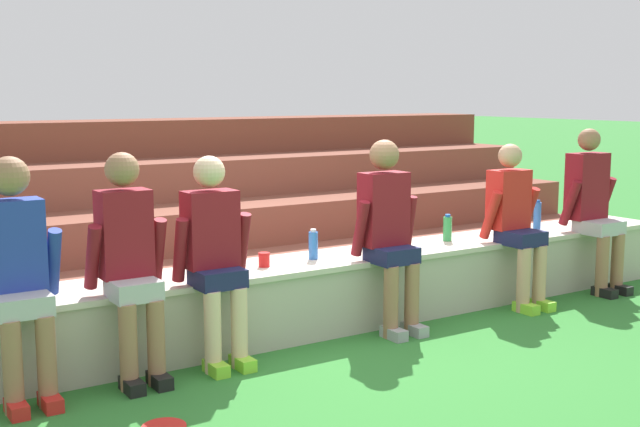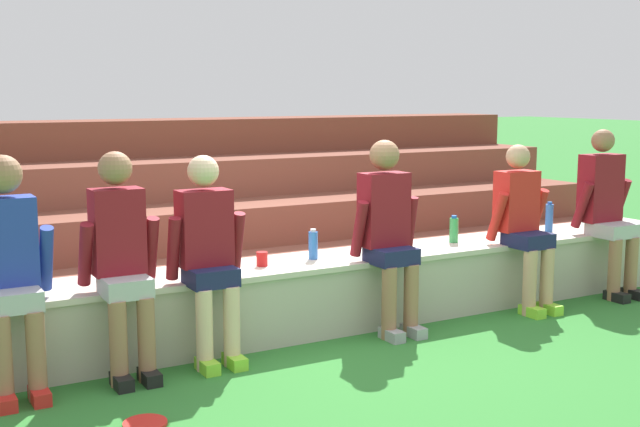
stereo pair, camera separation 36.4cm
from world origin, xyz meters
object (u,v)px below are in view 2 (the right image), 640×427
person_right_of_center (388,229)px  plastic_cup_right_end (262,259)px  person_left_of_center (122,257)px  water_bottle_mid_left (313,245)px  water_bottle_near_right (549,218)px  person_rightmost_edge (607,207)px  person_far_right (523,222)px  person_center (208,252)px  water_bottle_center_gap (617,213)px  person_far_left (9,266)px  plastic_cup_left_end (401,245)px  frisbee (145,424)px  water_bottle_mid_right (454,230)px

person_right_of_center → plastic_cup_right_end: person_right_of_center is taller
person_left_of_center → water_bottle_mid_left: bearing=11.7°
water_bottle_near_right → person_rightmost_edge: bearing=-43.1°
person_far_right → person_rightmost_edge: bearing=0.7°
person_center → water_bottle_center_gap: 4.31m
person_far_right → water_bottle_near_right: size_ratio=4.97×
person_far_left → person_rightmost_edge: person_rightmost_edge is taller
person_center → plastic_cup_left_end: size_ratio=13.54×
person_far_left → plastic_cup_right_end: (1.76, 0.27, -0.19)m
frisbee → water_bottle_mid_right: bearing=21.2°
person_left_of_center → frisbee: size_ratio=5.93×
person_left_of_center → person_far_right: size_ratio=1.05×
person_right_of_center → person_far_right: bearing=0.3°
person_far_left → water_bottle_mid_right: (3.56, 0.33, -0.13)m
person_left_of_center → person_far_right: bearing=-0.2°
frisbee → water_bottle_mid_left: bearing=34.5°
person_left_of_center → water_bottle_mid_left: person_left_of_center is taller
person_rightmost_edge → person_center: bearing=-179.7°
person_rightmost_edge → water_bottle_mid_right: person_rightmost_edge is taller
person_far_left → water_bottle_center_gap: 5.53m
person_center → plastic_cup_left_end: 1.76m
person_left_of_center → water_bottle_center_gap: person_left_of_center is taller
person_rightmost_edge → water_bottle_mid_right: bearing=166.4°
water_bottle_near_right → plastic_cup_right_end: (-2.87, -0.05, -0.08)m
water_bottle_mid_right → water_bottle_near_right: (1.07, -0.01, 0.02)m
water_bottle_mid_left → plastic_cup_right_end: size_ratio=2.21×
plastic_cup_right_end → frisbee: (-1.23, -1.11, -0.58)m
person_far_right → water_bottle_near_right: 0.72m
person_rightmost_edge → plastic_cup_right_end: (-3.22, 0.28, -0.19)m
water_bottle_center_gap → frisbee: size_ratio=0.90×
person_far_left → water_bottle_mid_left: size_ratio=6.20×
person_left_of_center → person_right_of_center: size_ratio=0.99×
water_bottle_mid_right → water_bottle_mid_left: bearing=-179.0°
water_bottle_mid_right → plastic_cup_right_end: bearing=-178.0°
person_far_right → person_far_left: bearing=179.7°
person_rightmost_edge → water_bottle_mid_right: size_ratio=6.42×
person_left_of_center → plastic_cup_right_end: bearing=14.3°
water_bottle_mid_left → water_bottle_mid_right: bearing=1.0°
plastic_cup_left_end → water_bottle_near_right: bearing=2.6°
water_bottle_mid_left → frisbee: bearing=-145.5°
person_far_right → plastic_cup_left_end: person_far_right is taller
plastic_cup_left_end → plastic_cup_right_end: bearing=178.8°
person_right_of_center → water_bottle_center_gap: bearing=7.2°
water_bottle_mid_right → person_far_left: bearing=-174.6°
plastic_cup_left_end → plastic_cup_right_end: size_ratio=0.98×
plastic_cup_left_end → frisbee: size_ratio=0.42×
water_bottle_near_right → water_bottle_mid_left: size_ratio=1.19×
water_bottle_near_right → plastic_cup_right_end: 2.87m
plastic_cup_right_end → water_bottle_mid_right: bearing=2.0°
person_left_of_center → frisbee: person_left_of_center is taller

